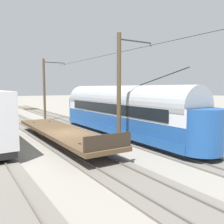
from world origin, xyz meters
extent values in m
plane|color=gray|center=(0.00, 0.00, 0.00)|extent=(220.00, 220.00, 0.00)
cube|color=#666059|center=(-5.15, 0.00, 0.05)|extent=(2.80, 80.00, 0.10)
cube|color=#59544C|center=(-4.44, 0.00, 0.14)|extent=(0.07, 80.00, 0.08)
cube|color=#59544C|center=(-5.87, 0.00, 0.14)|extent=(0.07, 80.00, 0.08)
cube|color=#47331E|center=(-5.15, -32.00, 0.11)|extent=(2.50, 0.24, 0.08)
cube|color=#47331E|center=(-5.15, -31.35, 0.11)|extent=(2.50, 0.24, 0.08)
cube|color=#47331E|center=(-5.15, -30.70, 0.11)|extent=(2.50, 0.24, 0.08)
cube|color=#47331E|center=(-5.15, -30.05, 0.11)|extent=(2.50, 0.24, 0.08)
cube|color=#47331E|center=(-5.15, -29.40, 0.11)|extent=(2.50, 0.24, 0.08)
cube|color=#666059|center=(0.00, 0.00, 0.05)|extent=(2.80, 80.00, 0.10)
cube|color=#59544C|center=(0.72, 0.00, 0.14)|extent=(0.07, 80.00, 0.08)
cube|color=#59544C|center=(-0.72, 0.00, 0.14)|extent=(0.07, 80.00, 0.08)
cube|color=#47331E|center=(0.00, -32.00, 0.11)|extent=(2.50, 0.24, 0.08)
cube|color=#47331E|center=(0.00, -31.35, 0.11)|extent=(2.50, 0.24, 0.08)
cube|color=#47331E|center=(0.00, -30.70, 0.11)|extent=(2.50, 0.24, 0.08)
cube|color=#47331E|center=(0.00, -30.05, 0.11)|extent=(2.50, 0.24, 0.08)
cube|color=#47331E|center=(0.00, -29.40, 0.11)|extent=(2.50, 0.24, 0.08)
cube|color=#1E4C93|center=(-5.15, -0.69, 0.71)|extent=(2.65, 15.93, 0.55)
cube|color=#1E4C93|center=(-5.15, -0.69, 1.46)|extent=(2.55, 15.93, 0.95)
cube|color=silver|center=(-5.15, -0.69, 2.46)|extent=(2.55, 15.93, 1.05)
cylinder|color=#999EA3|center=(-5.15, -0.69, 2.98)|extent=(2.65, 15.62, 2.65)
cylinder|color=#1E4C93|center=(-5.15, -8.61, 1.70)|extent=(2.55, 2.55, 2.55)
cylinder|color=#1E4C93|center=(-5.15, 7.23, 1.70)|extent=(2.55, 2.55, 2.55)
cube|color=black|center=(-5.15, -9.74, 2.72)|extent=(1.63, 0.08, 0.36)
cube|color=black|center=(-5.15, -9.78, 2.41)|extent=(1.73, 0.06, 0.80)
cube|color=black|center=(-6.45, -0.69, 2.46)|extent=(0.04, 13.38, 0.80)
cube|color=black|center=(-3.86, -0.69, 2.46)|extent=(0.04, 13.38, 0.80)
cylinder|color=silver|center=(-5.15, -9.87, 1.46)|extent=(0.24, 0.06, 0.24)
cube|color=gray|center=(-5.15, -9.81, 0.53)|extent=(1.94, 0.12, 0.20)
cylinder|color=black|center=(-5.15, 3.99, 4.82)|extent=(0.07, 4.60, 1.10)
cylinder|color=black|center=(-5.87, -5.79, 0.56)|extent=(0.10, 0.76, 0.76)
cylinder|color=black|center=(-4.44, -5.79, 0.56)|extent=(0.10, 0.76, 0.76)
cylinder|color=black|center=(-5.87, 4.41, 0.56)|extent=(0.10, 0.76, 0.76)
cylinder|color=black|center=(-4.44, 4.41, 0.56)|extent=(0.10, 0.76, 0.76)
cylinder|color=black|center=(4.44, 0.70, 0.60)|extent=(0.10, 0.84, 0.84)
cube|color=brown|center=(0.00, -1.19, 0.85)|extent=(2.80, 13.96, 0.25)
cube|color=#33281E|center=(0.00, 5.59, 1.38)|extent=(2.80, 0.10, 0.80)
cylinder|color=black|center=(0.72, 3.69, 0.60)|extent=(0.10, 0.84, 0.84)
cylinder|color=black|center=(-0.72, 3.69, 0.60)|extent=(0.10, 0.84, 0.84)
cylinder|color=black|center=(0.72, -6.08, 0.60)|extent=(0.10, 0.84, 0.84)
cylinder|color=black|center=(-0.72, -6.08, 0.60)|extent=(0.10, 0.84, 0.84)
cylinder|color=#4C3D28|center=(-2.49, -13.32, 3.81)|extent=(0.28, 0.28, 7.62)
cylinder|color=#2D2D2D|center=(-3.82, -13.32, 7.22)|extent=(2.66, 0.10, 0.10)
sphere|color=#334733|center=(-5.15, -13.32, 7.07)|extent=(0.16, 0.16, 0.16)
cylinder|color=#4C3D28|center=(-2.49, 2.87, 3.81)|extent=(0.28, 0.28, 7.62)
cylinder|color=#2D2D2D|center=(-3.82, 2.87, 7.22)|extent=(2.66, 0.10, 0.10)
sphere|color=#334733|center=(-5.15, 2.87, 7.07)|extent=(0.16, 0.16, 0.16)
cylinder|color=black|center=(-3.82, -13.32, 7.22)|extent=(2.66, 0.02, 0.02)
camera|label=1|loc=(6.31, 15.86, 4.13)|focal=38.56mm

